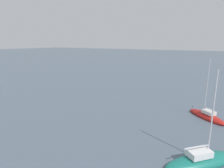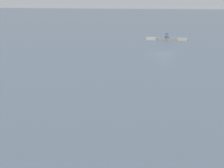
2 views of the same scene
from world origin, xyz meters
The scene contains 2 objects.
sailboat_teal_near centered at (9.02, 57.95, 0.39)m, with size 7.52×7.06×9.83m.
sailboat_red_mid centered at (-4.03, 57.15, 0.34)m, with size 5.66×6.51×9.65m.
Camera 1 is at (27.55, 59.09, 11.82)m, focal length 30.16 mm.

